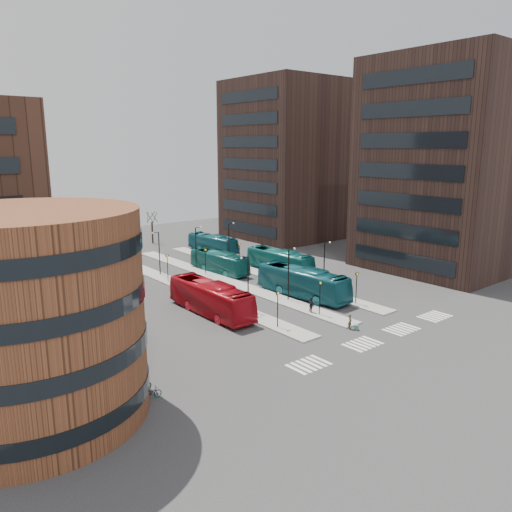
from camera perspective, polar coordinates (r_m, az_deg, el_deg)
ground at (r=46.27m, az=16.80°, el=-10.77°), size 160.00×160.00×0.00m
island_left at (r=64.49m, az=-7.95°, el=-3.62°), size 2.50×45.00×0.15m
island_mid at (r=67.65m, az=-3.61°, el=-2.75°), size 2.50×45.00×0.15m
island_right at (r=71.18m, az=0.32°, el=-1.95°), size 2.50×45.00×0.15m
suitcase at (r=50.85m, az=11.39°, el=-8.00°), size 0.52×0.47×0.53m
red_bus at (r=54.27m, az=-5.21°, el=-4.80°), size 3.02×12.69×3.53m
teal_bus_a at (r=60.29m, az=5.36°, el=-3.01°), size 3.89×12.98×3.57m
teal_bus_b at (r=71.79m, az=-4.23°, el=-0.68°), size 3.14×10.95×3.01m
teal_bus_c at (r=71.91m, az=2.73°, el=-0.55°), size 3.18×11.73×3.24m
teal_bus_d at (r=85.63m, az=-4.98°, el=1.47°), size 3.41×10.98×3.01m
traveller at (r=50.78m, az=10.70°, el=-7.38°), size 0.68×0.64×1.56m
commuter_a at (r=52.88m, az=-1.50°, el=-6.18°), size 0.90×0.71×1.84m
commuter_b at (r=54.68m, az=6.33°, el=-5.62°), size 0.64×1.14×1.84m
commuter_c at (r=58.44m, az=6.53°, el=-4.51°), size 1.12×1.24×1.67m
bicycle_near at (r=37.99m, az=-12.03°, el=-15.09°), size 1.80×0.84×0.91m
bicycle_mid at (r=39.16m, az=-13.06°, el=-14.19°), size 1.70×0.75×0.99m
bicycle_far at (r=39.58m, az=-13.39°, el=-13.96°), size 1.85×1.26×0.92m
crosswalk_stripes at (r=49.71m, az=14.11°, el=-8.94°), size 22.35×2.40×0.01m
round_building at (r=35.80m, az=-24.74°, el=-6.39°), size 15.16×15.16×14.00m
tower_near at (r=78.36m, az=21.11°, el=9.61°), size 20.12×20.00×30.00m
tower_far at (r=99.81m, az=3.72°, el=10.86°), size 20.12×20.00×30.00m
sign_poles at (r=61.43m, az=-0.13°, el=-2.05°), size 12.45×22.12×3.65m
lamp_posts at (r=65.61m, az=-2.18°, el=-0.06°), size 14.04×20.24×6.12m
bare_trees at (r=95.30m, az=-14.83°, el=2.97°), size 10.97×8.14×5.90m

